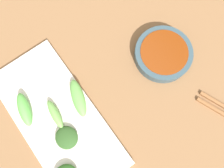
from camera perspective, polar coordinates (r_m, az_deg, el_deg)
tabletop at (r=0.59m, az=-0.89°, el=-2.80°), size 2.10×2.10×0.02m
sauce_bowl at (r=0.60m, az=12.68°, el=7.38°), size 0.15×0.15×0.03m
serving_plate at (r=0.58m, az=-13.27°, el=-8.54°), size 0.18×0.38×0.01m
broccoli_stalk_0 at (r=0.58m, az=-21.08°, el=-5.96°), size 0.05×0.09×0.03m
broccoli_stalk_2 at (r=0.56m, az=-8.47°, el=-3.46°), size 0.06×0.10×0.02m
broccoli_leafy_3 at (r=0.55m, az=-11.31°, el=-13.04°), size 0.06×0.06×0.02m
broccoli_stalk_4 at (r=0.56m, az=-14.06°, el=-7.33°), size 0.03×0.08×0.02m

